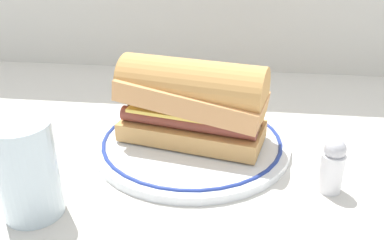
{
  "coord_description": "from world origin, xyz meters",
  "views": [
    {
      "loc": [
        0.05,
        -0.53,
        0.31
      ],
      "look_at": [
        -0.02,
        0.01,
        0.04
      ],
      "focal_mm": 38.21,
      "sensor_mm": 36.0,
      "label": 1
    }
  ],
  "objects": [
    {
      "name": "drinking_glass",
      "position": [
        -0.18,
        -0.17,
        0.05
      ],
      "size": [
        0.07,
        0.07,
        0.12
      ],
      "color": "silver",
      "rests_on": "ground_plane"
    },
    {
      "name": "ground_plane",
      "position": [
        0.0,
        0.0,
        0.0
      ],
      "size": [
        1.5,
        1.5,
        0.0
      ],
      "primitive_type": "plane",
      "color": "silver"
    },
    {
      "name": "plate",
      "position": [
        -0.02,
        0.01,
        0.01
      ],
      "size": [
        0.29,
        0.29,
        0.01
      ],
      "color": "white",
      "rests_on": "ground_plane"
    },
    {
      "name": "sausage_sandwich",
      "position": [
        -0.02,
        0.01,
        0.08
      ],
      "size": [
        0.22,
        0.13,
        0.12
      ],
      "rotation": [
        0.0,
        0.0,
        -0.21
      ],
      "color": "tan",
      "rests_on": "plate"
    },
    {
      "name": "salt_shaker",
      "position": [
        0.17,
        -0.08,
        0.04
      ],
      "size": [
        0.03,
        0.03,
        0.07
      ],
      "color": "white",
      "rests_on": "ground_plane"
    }
  ]
}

